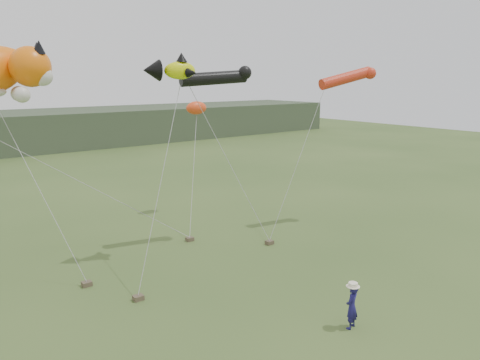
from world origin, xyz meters
The scene contains 6 objects.
ground centered at (0.00, 0.00, 0.00)m, with size 120.00×120.00×0.00m, color #385123.
festival_attendant centered at (1.76, -2.08, 0.72)m, with size 0.53×0.35×1.44m, color #1A1653.
sandbag_anchors centered at (-1.63, 5.04, 0.09)m, with size 13.64×5.86×0.18m.
fish_kite centered at (0.42, 6.51, 8.03)m, with size 2.25×1.50×1.14m.
tube_kites centered at (6.69, 6.26, 7.74)m, with size 10.34×3.08×1.20m.
misc_kites centered at (-0.82, 11.97, 6.00)m, with size 11.99×0.74×1.24m.
Camera 1 is at (-9.24, -10.49, 7.72)m, focal length 35.00 mm.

